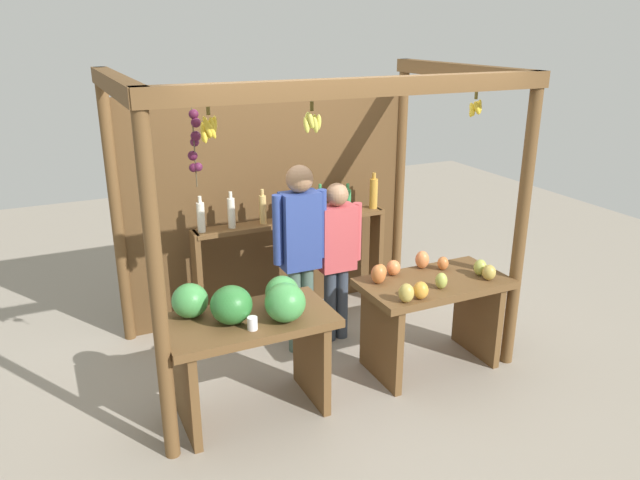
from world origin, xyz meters
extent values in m
plane|color=gray|center=(0.00, 0.00, 0.00)|extent=(12.00, 12.00, 0.00)
cylinder|color=brown|center=(-1.43, -0.90, 1.20)|extent=(0.10, 0.10, 2.41)
cylinder|color=brown|center=(1.43, -0.90, 1.20)|extent=(0.10, 0.10, 2.41)
cylinder|color=brown|center=(-1.43, 0.90, 1.20)|extent=(0.10, 0.10, 2.41)
cylinder|color=brown|center=(1.43, 0.90, 1.20)|extent=(0.10, 0.10, 2.41)
cube|color=brown|center=(0.00, -0.90, 2.35)|extent=(2.95, 0.12, 0.12)
cube|color=brown|center=(-1.43, 0.00, 2.35)|extent=(0.12, 1.89, 0.12)
cube|color=brown|center=(1.43, 0.00, 2.35)|extent=(0.12, 1.89, 0.12)
cube|color=#52381E|center=(0.00, 0.92, 1.08)|extent=(2.85, 0.04, 2.17)
cylinder|color=brown|center=(1.00, -0.74, 2.24)|extent=(0.02, 0.02, 0.06)
ellipsoid|color=gold|center=(1.03, -0.74, 2.15)|extent=(0.04, 0.05, 0.11)
ellipsoid|color=gold|center=(1.02, -0.70, 2.14)|extent=(0.07, 0.06, 0.11)
ellipsoid|color=gold|center=(0.99, -0.72, 2.12)|extent=(0.07, 0.05, 0.11)
ellipsoid|color=gold|center=(0.97, -0.74, 2.13)|extent=(0.04, 0.07, 0.11)
ellipsoid|color=gold|center=(0.98, -0.78, 2.15)|extent=(0.07, 0.05, 0.11)
ellipsoid|color=gold|center=(1.02, -0.76, 2.15)|extent=(0.06, 0.05, 0.11)
cylinder|color=brown|center=(-1.00, -0.72, 2.24)|extent=(0.02, 0.02, 0.06)
ellipsoid|color=gold|center=(-0.97, -0.72, 2.14)|extent=(0.04, 0.07, 0.14)
ellipsoid|color=gold|center=(-0.98, -0.70, 2.12)|extent=(0.07, 0.08, 0.14)
ellipsoid|color=gold|center=(-1.00, -0.69, 2.11)|extent=(0.08, 0.04, 0.14)
ellipsoid|color=gold|center=(-1.03, -0.69, 2.11)|extent=(0.05, 0.05, 0.14)
ellipsoid|color=gold|center=(-1.03, -0.72, 2.10)|extent=(0.04, 0.09, 0.14)
ellipsoid|color=gold|center=(-1.01, -0.74, 2.14)|extent=(0.07, 0.06, 0.14)
ellipsoid|color=gold|center=(-1.00, -0.75, 2.13)|extent=(0.09, 0.04, 0.14)
ellipsoid|color=gold|center=(-0.98, -0.73, 2.14)|extent=(0.06, 0.07, 0.14)
cylinder|color=brown|center=(-0.36, -0.82, 2.24)|extent=(0.02, 0.02, 0.06)
ellipsoid|color=#D1CC4C|center=(-0.31, -0.82, 2.13)|extent=(0.04, 0.05, 0.11)
ellipsoid|color=#D1CC4C|center=(-0.35, -0.79, 2.14)|extent=(0.08, 0.05, 0.12)
ellipsoid|color=#D1CC4C|center=(-0.38, -0.79, 2.15)|extent=(0.05, 0.05, 0.11)
ellipsoid|color=#D1CC4C|center=(-0.40, -0.82, 2.12)|extent=(0.04, 0.07, 0.11)
ellipsoid|color=#D1CC4C|center=(-0.37, -0.84, 2.15)|extent=(0.06, 0.05, 0.12)
ellipsoid|color=#D1CC4C|center=(-0.34, -0.84, 2.12)|extent=(0.06, 0.05, 0.11)
cylinder|color=#4C422D|center=(-1.05, -0.51, 1.99)|extent=(0.01, 0.01, 0.55)
sphere|color=#47142D|center=(-1.04, -0.50, 2.19)|extent=(0.06, 0.06, 0.06)
sphere|color=#47142D|center=(-1.03, -0.52, 2.14)|extent=(0.06, 0.06, 0.06)
sphere|color=#47142D|center=(-1.03, -0.50, 2.05)|extent=(0.07, 0.07, 0.07)
sphere|color=#511938|center=(-1.04, -0.48, 2.01)|extent=(0.06, 0.06, 0.06)
sphere|color=#47142D|center=(-1.06, -0.49, 1.92)|extent=(0.06, 0.06, 0.06)
sphere|color=#511938|center=(-1.04, -0.53, 1.85)|extent=(0.06, 0.06, 0.06)
sphere|color=#47142D|center=(-1.07, -0.52, 1.85)|extent=(0.06, 0.06, 0.06)
cube|color=brown|center=(-0.78, -0.67, 0.75)|extent=(1.20, 0.64, 0.06)
cube|color=brown|center=(-1.26, -0.67, 0.36)|extent=(0.06, 0.58, 0.72)
cube|color=brown|center=(-0.31, -0.67, 0.36)|extent=(0.06, 0.58, 0.72)
ellipsoid|color=#429347|center=(-0.57, -0.82, 0.92)|extent=(0.35, 0.35, 0.27)
ellipsoid|color=#2D7533|center=(-0.91, -0.70, 0.91)|extent=(0.41, 0.41, 0.27)
ellipsoid|color=#429347|center=(-0.51, -0.63, 0.90)|extent=(0.34, 0.34, 0.24)
ellipsoid|color=#429347|center=(-1.15, -0.48, 0.90)|extent=(0.32, 0.32, 0.24)
cylinder|color=white|center=(-0.82, -0.85, 0.83)|extent=(0.07, 0.07, 0.09)
cube|color=brown|center=(0.78, -0.67, 0.75)|extent=(1.20, 0.64, 0.06)
cube|color=brown|center=(0.31, -0.67, 0.36)|extent=(0.06, 0.58, 0.72)
cube|color=brown|center=(1.26, -0.67, 0.36)|extent=(0.06, 0.58, 0.72)
ellipsoid|color=#A8B24C|center=(1.18, -0.75, 0.85)|extent=(0.12, 0.12, 0.14)
ellipsoid|color=#A8B24C|center=(0.73, -0.83, 0.85)|extent=(0.12, 0.12, 0.13)
ellipsoid|color=#CC7038|center=(0.98, -0.52, 0.84)|extent=(0.13, 0.13, 0.11)
ellipsoid|color=gold|center=(0.48, -0.92, 0.85)|extent=(0.15, 0.15, 0.14)
ellipsoid|color=#B79E47|center=(0.35, -0.93, 0.85)|extent=(0.16, 0.16, 0.15)
ellipsoid|color=#B79E47|center=(1.18, -0.85, 0.85)|extent=(0.15, 0.15, 0.13)
ellipsoid|color=#CC7038|center=(0.40, -0.48, 0.85)|extent=(0.13, 0.13, 0.13)
ellipsoid|color=#CC7038|center=(0.34, -0.54, 0.86)|extent=(0.16, 0.16, 0.16)
ellipsoid|color=#E07F47|center=(0.54, -0.44, 0.85)|extent=(0.13, 0.13, 0.13)
ellipsoid|color=#E07F47|center=(0.84, -0.42, 0.86)|extent=(0.15, 0.15, 0.15)
cube|color=brown|center=(-0.82, 0.67, 0.50)|extent=(0.05, 0.20, 1.00)
cube|color=brown|center=(1.04, 0.67, 0.50)|extent=(0.05, 0.20, 1.00)
cube|color=brown|center=(0.11, 0.67, 0.98)|extent=(1.86, 0.22, 0.04)
cylinder|color=silver|center=(-0.75, 0.67, 1.13)|extent=(0.07, 0.07, 0.26)
cylinder|color=silver|center=(-0.75, 0.67, 1.29)|extent=(0.03, 0.03, 0.06)
cylinder|color=silver|center=(-0.47, 0.67, 1.14)|extent=(0.07, 0.07, 0.27)
cylinder|color=silver|center=(-0.47, 0.67, 1.30)|extent=(0.03, 0.03, 0.06)
cylinder|color=#D8B266|center=(-0.18, 0.67, 1.13)|extent=(0.06, 0.06, 0.26)
cylinder|color=#D8B266|center=(-0.18, 0.67, 1.29)|extent=(0.03, 0.03, 0.06)
cylinder|color=#994C1E|center=(0.11, 0.67, 1.11)|extent=(0.07, 0.07, 0.22)
cylinder|color=#994C1E|center=(0.11, 0.67, 1.25)|extent=(0.03, 0.03, 0.06)
cylinder|color=#338C4C|center=(0.40, 0.67, 1.12)|extent=(0.06, 0.06, 0.25)
cylinder|color=#338C4C|center=(0.40, 0.67, 1.28)|extent=(0.03, 0.03, 0.06)
cylinder|color=#338C4C|center=(0.70, 0.67, 1.11)|extent=(0.07, 0.07, 0.22)
cylinder|color=#338C4C|center=(0.70, 0.67, 1.25)|extent=(0.03, 0.03, 0.06)
cylinder|color=gold|center=(0.98, 0.67, 1.15)|extent=(0.08, 0.08, 0.30)
cylinder|color=gold|center=(0.98, 0.67, 1.33)|extent=(0.04, 0.04, 0.06)
cylinder|color=#465F54|center=(-0.14, 0.04, 0.39)|extent=(0.11, 0.11, 0.78)
cylinder|color=#465F54|center=(-0.02, 0.04, 0.39)|extent=(0.11, 0.11, 0.78)
cube|color=#2D428C|center=(-0.08, 0.04, 1.11)|extent=(0.32, 0.19, 0.66)
cylinder|color=#2D428C|center=(-0.28, 0.04, 1.14)|extent=(0.08, 0.08, 0.59)
cylinder|color=#2D428C|center=(0.12, 0.04, 1.14)|extent=(0.08, 0.08, 0.59)
sphere|color=#997051|center=(-0.08, 0.04, 1.55)|extent=(0.23, 0.23, 0.23)
cylinder|color=#303946|center=(0.22, 0.09, 0.34)|extent=(0.11, 0.11, 0.69)
cylinder|color=#303946|center=(0.34, 0.09, 0.34)|extent=(0.11, 0.11, 0.69)
cube|color=#BF474C|center=(0.28, 0.09, 0.98)|extent=(0.32, 0.19, 0.58)
cylinder|color=#BF474C|center=(0.08, 0.09, 1.00)|extent=(0.08, 0.08, 0.52)
cylinder|color=#BF474C|center=(0.48, 0.09, 1.00)|extent=(0.08, 0.08, 0.52)
sphere|color=#997051|center=(0.28, 0.09, 1.36)|extent=(0.20, 0.20, 0.20)
camera|label=1|loc=(-1.97, -4.37, 2.72)|focal=34.23mm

